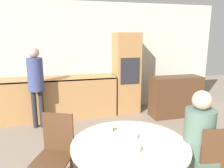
% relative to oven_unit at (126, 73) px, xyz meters
% --- Properties ---
extents(wall_back, '(6.34, 0.05, 2.60)m').
position_rel_oven_unit_xyz_m(wall_back, '(-0.71, 0.34, 0.35)').
color(wall_back, beige).
rests_on(wall_back, ground_plane).
extents(kitchen_counter, '(2.71, 0.60, 0.91)m').
position_rel_oven_unit_xyz_m(kitchen_counter, '(-1.68, -0.01, -0.48)').
color(kitchen_counter, '#AD7A47').
rests_on(kitchen_counter, ground_plane).
extents(oven_unit, '(0.56, 0.59, 1.90)m').
position_rel_oven_unit_xyz_m(oven_unit, '(0.00, 0.00, 0.00)').
color(oven_unit, '#AD7A47').
rests_on(oven_unit, ground_plane).
extents(sideboard, '(1.15, 0.45, 0.92)m').
position_rel_oven_unit_xyz_m(sideboard, '(1.01, -0.60, -0.49)').
color(sideboard, '#51331E').
rests_on(sideboard, ground_plane).
extents(dining_table, '(1.25, 1.25, 0.73)m').
position_rel_oven_unit_xyz_m(dining_table, '(-0.91, -2.92, -0.43)').
color(dining_table, '#51331E').
rests_on(dining_table, ground_plane).
extents(chair_near_right, '(0.46, 0.46, 0.94)m').
position_rel_oven_unit_xyz_m(chair_near_right, '(-0.06, -3.16, -0.42)').
color(chair_near_right, '#51331E').
rests_on(chair_near_right, ground_plane).
extents(chair_far_left, '(0.53, 0.53, 0.94)m').
position_rel_oven_unit_xyz_m(chair_far_left, '(-1.68, -2.47, -0.42)').
color(chair_far_left, '#51331E').
rests_on(chair_far_left, ground_plane).
extents(person_seated, '(0.32, 0.38, 1.28)m').
position_rel_oven_unit_xyz_m(person_seated, '(-0.17, -3.07, -0.20)').
color(person_seated, '#262628').
rests_on(person_seated, ground_plane).
extents(person_standing, '(0.30, 0.30, 1.62)m').
position_rel_oven_unit_xyz_m(person_standing, '(-2.02, -0.50, 0.06)').
color(person_standing, '#262628').
rests_on(person_standing, ground_plane).
extents(cup, '(0.07, 0.07, 0.08)m').
position_rel_oven_unit_xyz_m(cup, '(-1.05, -2.59, -0.19)').
color(cup, beige).
rests_on(cup, dining_table).
extents(bowl_near, '(0.19, 0.19, 0.05)m').
position_rel_oven_unit_xyz_m(bowl_near, '(-0.88, -2.80, -0.20)').
color(bowl_near, white).
rests_on(bowl_near, dining_table).
extents(bowl_centre, '(0.18, 0.18, 0.05)m').
position_rel_oven_unit_xyz_m(bowl_centre, '(-0.96, -3.08, -0.20)').
color(bowl_centre, silver).
rests_on(bowl_centre, dining_table).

